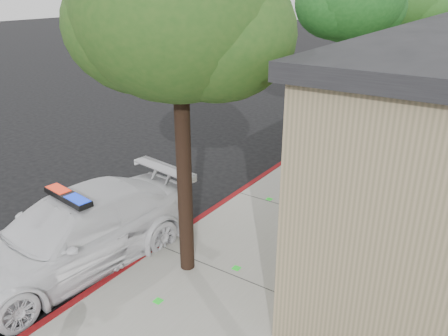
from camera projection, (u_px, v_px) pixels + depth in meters
ground at (157, 251)px, 9.14m from camera, size 120.00×120.00×0.00m
sidewalk at (293, 211)px, 10.58m from camera, size 3.20×60.00×0.15m
red_curb at (238, 195)px, 11.38m from camera, size 0.14×60.00×0.16m
police_car at (73, 234)px, 8.37m from camera, size 2.63×5.17×1.56m
street_tree_near at (178, 20)px, 6.68m from camera, size 3.48×3.22×5.90m
street_tree_mid at (351, 1)px, 12.88m from camera, size 3.09×3.23×5.90m
street_tree_far at (406, 5)px, 16.50m from camera, size 3.21×2.93×5.54m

